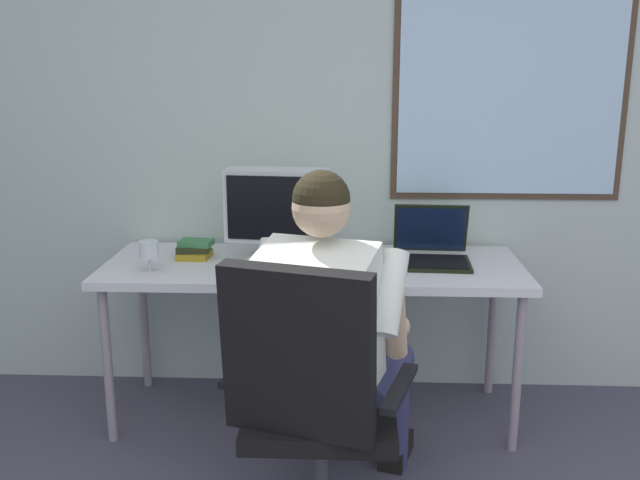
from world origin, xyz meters
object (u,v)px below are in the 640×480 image
at_px(desk, 313,274).
at_px(wine_glass, 149,251).
at_px(crt_monitor, 278,208).
at_px(laptop, 431,247).
at_px(book_stack, 195,250).
at_px(person_seated, 333,335).
at_px(office_chair, 310,390).

bearing_deg(desk, wine_glass, -166.74).
height_order(crt_monitor, laptop, crt_monitor).
height_order(desk, book_stack, book_stack).
bearing_deg(laptop, book_stack, -179.90).
xyz_separation_m(person_seated, crt_monitor, (-0.26, 0.70, 0.31)).
height_order(office_chair, crt_monitor, crt_monitor).
height_order(person_seated, book_stack, person_seated).
bearing_deg(office_chair, person_seated, 75.49).
bearing_deg(office_chair, book_stack, 120.31).
bearing_deg(desk, office_chair, -87.62).
relative_size(desk, book_stack, 11.10).
height_order(desk, crt_monitor, crt_monitor).
distance_m(office_chair, wine_glass, 1.09).
xyz_separation_m(office_chair, book_stack, (-0.58, 1.00, 0.19)).
bearing_deg(crt_monitor, wine_glass, -160.59).
xyz_separation_m(desk, laptop, (0.53, 0.06, 0.12)).
bearing_deg(book_stack, person_seated, -48.68).
distance_m(desk, office_chair, 0.94).
distance_m(person_seated, crt_monitor, 0.81).
xyz_separation_m(desk, book_stack, (-0.54, 0.06, 0.09)).
height_order(desk, laptop, laptop).
relative_size(person_seated, wine_glass, 9.58).
height_order(office_chair, book_stack, office_chair).
xyz_separation_m(office_chair, wine_glass, (-0.73, 0.78, 0.25)).
bearing_deg(desk, crt_monitor, 171.02).
xyz_separation_m(laptop, book_stack, (-1.07, -0.00, -0.03)).
bearing_deg(wine_glass, crt_monitor, 19.41).
xyz_separation_m(desk, person_seated, (0.11, -0.68, -0.02)).
relative_size(office_chair, person_seated, 0.81).
height_order(office_chair, laptop, office_chair).
xyz_separation_m(crt_monitor, laptop, (0.68, 0.04, -0.18)).
bearing_deg(crt_monitor, book_stack, 174.96).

